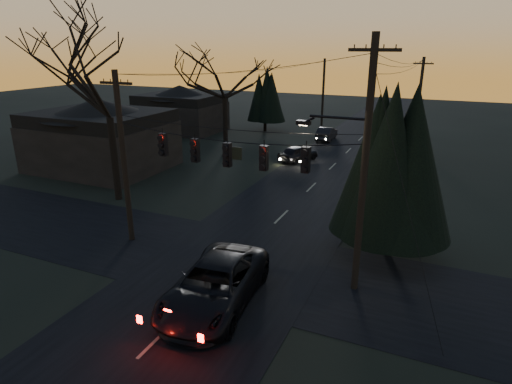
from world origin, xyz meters
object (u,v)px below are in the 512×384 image
at_px(bare_tree_left, 106,82).
at_px(sedan_oncoming_a, 298,153).
at_px(utility_pole_right, 354,288).
at_px(suv_near, 215,285).
at_px(evergreen_right, 395,158).
at_px(utility_pole_far_l, 321,125).
at_px(utility_pole_far_r, 413,147).
at_px(utility_pole_left, 132,239).
at_px(sedan_oncoming_b, 327,134).

height_order(bare_tree_left, sedan_oncoming_a, bare_tree_left).
xyz_separation_m(utility_pole_right, suv_near, (-4.70, -3.34, 0.85)).
bearing_deg(evergreen_right, utility_pole_far_l, 110.87).
bearing_deg(utility_pole_far_r, suv_near, -98.53).
xyz_separation_m(utility_pole_far_l, evergreen_right, (12.20, -31.99, 4.68)).
bearing_deg(bare_tree_left, utility_pole_left, -43.55).
bearing_deg(suv_near, utility_pole_far_r, 75.66).
height_order(utility_pole_right, suv_near, utility_pole_right).
relative_size(utility_pole_right, utility_pole_left, 1.18).
height_order(utility_pole_far_r, utility_pole_far_l, utility_pole_far_r).
distance_m(utility_pole_right, evergreen_right, 6.20).
relative_size(suv_near, sedan_oncoming_b, 1.48).
height_order(utility_pole_far_r, sedan_oncoming_a, utility_pole_far_r).
bearing_deg(utility_pole_far_r, sedan_oncoming_a, -132.47).
height_order(utility_pole_right, sedan_oncoming_b, utility_pole_right).
distance_m(utility_pole_right, bare_tree_left, 18.54).
bearing_deg(sedan_oncoming_b, sedan_oncoming_a, 88.65).
xyz_separation_m(evergreen_right, suv_near, (-5.40, -7.36, -3.83)).
bearing_deg(utility_pole_far_l, evergreen_right, -69.13).
bearing_deg(utility_pole_far_r, utility_pole_far_l, 145.18).
distance_m(utility_pole_left, suv_near, 7.62).
distance_m(utility_pole_far_l, suv_near, 39.94).
xyz_separation_m(bare_tree_left, evergreen_right, (17.04, -0.59, -2.78)).
height_order(evergreen_right, sedan_oncoming_b, evergreen_right).
bearing_deg(utility_pole_far_r, utility_pole_left, -112.33).
height_order(suv_near, sedan_oncoming_b, suv_near).
bearing_deg(suv_near, bare_tree_left, 139.88).
xyz_separation_m(utility_pole_far_l, sedan_oncoming_b, (2.80, -8.16, 0.68)).
relative_size(utility_pole_far_l, sedan_oncoming_a, 2.01).
bearing_deg(utility_pole_far_l, utility_pole_left, -90.00).
bearing_deg(utility_pole_far_l, bare_tree_left, -98.76).
distance_m(utility_pole_far_r, evergreen_right, 24.45).
height_order(utility_pole_right, bare_tree_left, bare_tree_left).
bearing_deg(utility_pole_right, utility_pole_far_r, 90.00).
height_order(bare_tree_left, sedan_oncoming_b, bare_tree_left).
relative_size(utility_pole_right, suv_near, 1.63).
distance_m(suv_near, sedan_oncoming_b, 31.44).
bearing_deg(utility_pole_far_r, evergreen_right, -88.34).
xyz_separation_m(utility_pole_far_r, bare_tree_left, (-16.34, -23.40, 7.46)).
xyz_separation_m(utility_pole_far_r, evergreen_right, (0.70, -23.99, 4.68)).
xyz_separation_m(utility_pole_right, utility_pole_far_l, (-11.50, 36.00, 0.00)).
relative_size(utility_pole_right, evergreen_right, 1.22).
distance_m(utility_pole_far_l, bare_tree_left, 32.63).
bearing_deg(utility_pole_left, suv_near, -26.18).
bearing_deg(utility_pole_right, utility_pole_far_l, 107.72).
height_order(bare_tree_left, suv_near, bare_tree_left).
bearing_deg(utility_pole_left, evergreen_right, 18.22).
distance_m(evergreen_right, sedan_oncoming_b, 25.93).
relative_size(sedan_oncoming_a, sedan_oncoming_b, 0.96).
height_order(utility_pole_right, utility_pole_left, utility_pole_right).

